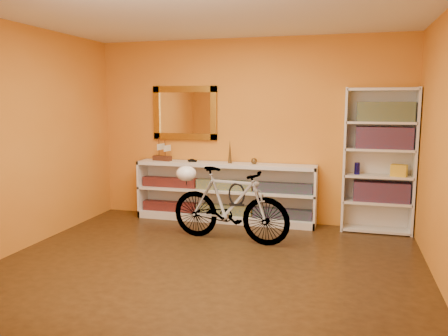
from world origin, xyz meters
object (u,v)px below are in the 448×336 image
(console_unit, at_px, (225,192))
(bookcase, at_px, (379,161))
(helmet, at_px, (186,173))
(bicycle, at_px, (230,205))

(console_unit, xyz_separation_m, bookcase, (2.08, 0.03, 0.52))
(console_unit, xyz_separation_m, helmet, (-0.28, -0.81, 0.39))
(console_unit, height_order, bookcase, bookcase)
(console_unit, bearing_deg, bicycle, -70.78)
(bookcase, height_order, bicycle, bookcase)
(console_unit, relative_size, helmet, 10.02)
(console_unit, xyz_separation_m, bicycle, (0.31, -0.89, 0.04))
(helmet, bearing_deg, bookcase, 19.39)
(helmet, bearing_deg, console_unit, 70.59)
(bookcase, bearing_deg, helmet, -160.61)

